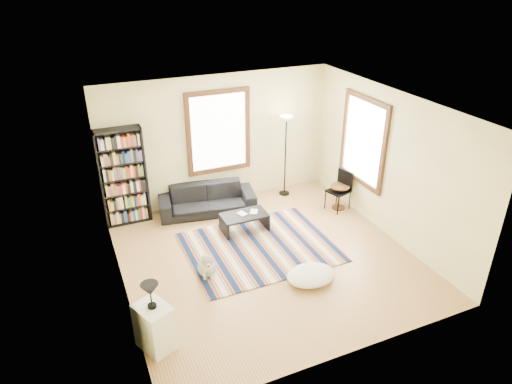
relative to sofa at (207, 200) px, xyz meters
name	(u,v)px	position (x,y,z in m)	size (l,w,h in m)	color
floor	(267,260)	(0.45, -2.05, -0.34)	(5.00, 5.00, 0.10)	tan
ceiling	(269,104)	(0.45, -2.05, 2.56)	(5.00, 5.00, 0.10)	white
wall_back	(218,140)	(0.45, 0.50, 1.11)	(5.00, 0.10, 2.80)	#F2E8A3
wall_front	(356,274)	(0.45, -4.60, 1.11)	(5.00, 0.10, 2.80)	#F2E8A3
wall_left	(111,219)	(-2.10, -2.05, 1.11)	(0.10, 5.00, 2.80)	#F2E8A3
wall_right	(391,164)	(3.00, -2.05, 1.11)	(0.10, 5.00, 2.80)	#F2E8A3
window_back	(219,132)	(0.45, 0.42, 1.31)	(1.20, 0.06, 1.60)	white
window_right	(364,141)	(2.92, -1.25, 1.31)	(0.06, 1.20, 1.60)	white
rug	(260,247)	(0.46, -1.70, -0.28)	(2.69, 2.15, 0.02)	#0B1A39
sofa	(207,200)	(0.00, 0.00, 0.00)	(2.01, 0.78, 0.59)	black
bookshelf	(123,177)	(-1.61, 0.27, 0.71)	(0.90, 0.30, 2.00)	black
coffee_table	(244,222)	(0.44, -1.01, -0.11)	(0.90, 0.50, 0.36)	black
book_a	(240,215)	(0.34, -1.01, 0.08)	(0.19, 0.14, 0.02)	beige
book_b	(250,211)	(0.59, -0.96, 0.07)	(0.15, 0.20, 0.02)	beige
floor_cushion	(311,275)	(0.85, -2.95, -0.19)	(0.85, 0.64, 0.21)	white
floor_lamp	(285,156)	(1.88, 0.10, 0.64)	(0.30, 0.30, 1.86)	black
side_table	(339,197)	(2.65, -0.98, -0.02)	(0.40, 0.40, 0.54)	#442611
folding_chair	(338,191)	(2.60, -1.00, 0.14)	(0.42, 0.40, 0.86)	black
white_cabinet	(155,327)	(-1.85, -3.38, 0.06)	(0.38, 0.50, 0.70)	white
table_lamp	(151,296)	(-1.85, -3.38, 0.60)	(0.24, 0.24, 0.38)	black
dog	(207,263)	(-0.70, -2.10, -0.05)	(0.35, 0.49, 0.49)	#AEAEAE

